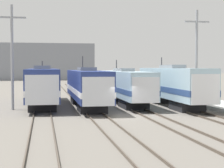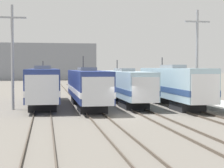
% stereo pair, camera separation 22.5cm
% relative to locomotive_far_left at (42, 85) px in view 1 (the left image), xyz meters
% --- Properties ---
extents(ground_plane, '(400.00, 400.00, 0.00)m').
position_rel_locomotive_far_left_xyz_m(ground_plane, '(6.71, -10.25, -2.19)').
color(ground_plane, '#666059').
extents(rail_pair_far_left, '(1.51, 120.00, 0.15)m').
position_rel_locomotive_far_left_xyz_m(rail_pair_far_left, '(-0.00, -10.25, -2.12)').
color(rail_pair_far_left, '#4C4238').
rests_on(rail_pair_far_left, ground_plane).
extents(rail_pair_center_left, '(1.51, 120.00, 0.15)m').
position_rel_locomotive_far_left_xyz_m(rail_pair_center_left, '(4.47, -10.25, -2.12)').
color(rail_pair_center_left, '#4C4238').
rests_on(rail_pair_center_left, ground_plane).
extents(rail_pair_center_right, '(1.51, 120.00, 0.15)m').
position_rel_locomotive_far_left_xyz_m(rail_pair_center_right, '(8.95, -10.25, -2.12)').
color(rail_pair_center_right, '#4C4238').
rests_on(rail_pair_center_right, ground_plane).
extents(rail_pair_far_right, '(1.51, 120.00, 0.15)m').
position_rel_locomotive_far_left_xyz_m(rail_pair_far_right, '(13.42, -10.25, -2.12)').
color(rail_pair_far_right, '#4C4238').
rests_on(rail_pair_far_right, ground_plane).
extents(locomotive_far_left, '(3.09, 18.90, 4.84)m').
position_rel_locomotive_far_left_xyz_m(locomotive_far_left, '(0.00, 0.00, 0.00)').
color(locomotive_far_left, black).
rests_on(locomotive_far_left, ground_plane).
extents(locomotive_center_left, '(2.90, 17.13, 5.34)m').
position_rel_locomotive_far_left_xyz_m(locomotive_center_left, '(4.47, -2.73, -0.08)').
color(locomotive_center_left, black).
rests_on(locomotive_center_left, ground_plane).
extents(locomotive_center_right, '(2.74, 18.65, 4.99)m').
position_rel_locomotive_far_left_xyz_m(locomotive_center_right, '(8.95, -0.17, -0.13)').
color(locomotive_center_right, '#232326').
rests_on(locomotive_center_right, ground_plane).
extents(locomotive_far_right, '(2.78, 16.56, 5.22)m').
position_rel_locomotive_far_left_xyz_m(locomotive_far_right, '(13.42, -3.58, 0.04)').
color(locomotive_far_right, '#232326').
rests_on(locomotive_far_right, ground_plane).
extents(catenary_tower_left, '(2.68, 0.27, 10.04)m').
position_rel_locomotive_far_left_xyz_m(catenary_tower_left, '(-2.80, -3.64, 3.15)').
color(catenary_tower_left, gray).
rests_on(catenary_tower_left, ground_plane).
extents(catenary_tower_right, '(2.68, 0.27, 10.04)m').
position_rel_locomotive_far_left_xyz_m(catenary_tower_right, '(15.88, -3.64, 3.15)').
color(catenary_tower_right, gray).
rests_on(catenary_tower_right, ground_plane).
extents(depot_building, '(35.40, 8.23, 11.55)m').
position_rel_locomotive_far_left_xyz_m(depot_building, '(-1.63, 80.68, 3.58)').
color(depot_building, gray).
rests_on(depot_building, ground_plane).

